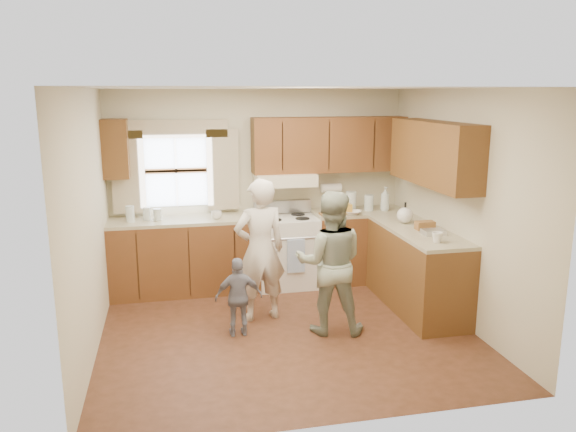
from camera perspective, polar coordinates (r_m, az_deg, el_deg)
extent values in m
plane|color=#432614|center=(6.04, -0.13, -11.58)|extent=(3.80, 3.80, 0.00)
plane|color=white|center=(5.51, -0.15, 12.88)|extent=(3.80, 3.80, 0.00)
plane|color=beige|center=(7.33, -2.98, 2.96)|extent=(3.80, 0.00, 3.80)
plane|color=beige|center=(4.01, 5.09, -5.19)|extent=(3.80, 0.00, 3.80)
plane|color=beige|center=(5.58, -19.60, -0.80)|extent=(0.00, 3.50, 3.50)
plane|color=beige|center=(6.31, 16.99, 0.86)|extent=(0.00, 3.50, 3.50)
cube|color=#40270D|center=(7.13, -10.41, -4.10)|extent=(1.82, 0.60, 0.90)
cube|color=#40270D|center=(7.54, 7.20, -3.09)|extent=(1.22, 0.60, 0.90)
cube|color=#472510|center=(6.65, 12.93, -5.44)|extent=(0.60, 1.65, 0.90)
cube|color=tan|center=(7.02, -10.56, -0.42)|extent=(1.82, 0.60, 0.04)
cube|color=tan|center=(7.42, 7.30, 0.40)|extent=(1.22, 0.60, 0.04)
cube|color=tan|center=(6.53, 13.13, -1.51)|extent=(0.60, 1.65, 0.04)
cube|color=#40270D|center=(7.30, 4.22, 7.26)|extent=(2.00, 0.33, 0.70)
cube|color=#472510|center=(7.03, -17.12, 6.54)|extent=(0.30, 0.33, 0.70)
cube|color=#472510|center=(6.44, 14.61, 6.18)|extent=(0.33, 1.65, 0.70)
cube|color=beige|center=(7.15, -0.32, 3.74)|extent=(0.76, 0.45, 0.15)
cube|color=silver|center=(7.19, -11.30, 4.56)|extent=(0.90, 0.03, 0.90)
cube|color=#F9B749|center=(7.15, -15.95, 4.28)|extent=(0.40, 0.05, 1.02)
cube|color=#F9B749|center=(7.17, -6.64, 4.70)|extent=(0.40, 0.05, 1.02)
cube|color=#F9B749|center=(7.09, -11.47, 8.67)|extent=(1.30, 0.05, 0.22)
cylinder|color=white|center=(7.45, 4.38, 2.86)|extent=(0.27, 0.12, 0.12)
imported|color=silver|center=(6.92, -7.28, 0.11)|extent=(0.15, 0.15, 0.10)
imported|color=silver|center=(7.43, 9.83, 1.74)|extent=(0.14, 0.14, 0.32)
imported|color=silver|center=(7.16, 6.62, 0.34)|extent=(0.27, 0.27, 0.05)
imported|color=silver|center=(6.00, 14.92, -2.11)|extent=(0.14, 0.14, 0.11)
cylinder|color=silver|center=(6.96, -15.75, 0.20)|extent=(0.10, 0.10, 0.20)
cylinder|color=silver|center=(7.00, -14.15, 0.21)|extent=(0.09, 0.09, 0.16)
cube|color=olive|center=(7.12, 4.34, 0.20)|extent=(0.26, 0.20, 0.02)
cube|color=gold|center=(7.23, 5.54, 0.77)|extent=(0.22, 0.15, 0.12)
cylinder|color=silver|center=(7.38, 6.42, 1.50)|extent=(0.14, 0.14, 0.25)
cylinder|color=silver|center=(7.43, 8.22, 1.34)|extent=(0.12, 0.12, 0.21)
sphere|color=silver|center=(6.79, 11.79, 0.08)|extent=(0.19, 0.19, 0.19)
cube|color=olive|center=(6.52, 13.74, -0.94)|extent=(0.21, 0.12, 0.10)
cube|color=silver|center=(6.32, 14.56, -1.59)|extent=(0.24, 0.17, 0.06)
cylinder|color=silver|center=(6.97, -13.13, 0.15)|extent=(0.10, 0.10, 0.14)
cube|color=silver|center=(7.26, -0.16, -3.60)|extent=(0.76, 0.64, 0.90)
cube|color=#B7B7BC|center=(7.38, -0.59, 0.98)|extent=(0.76, 0.10, 0.16)
cylinder|color=#B7B7BC|center=(6.89, 0.39, -2.33)|extent=(0.68, 0.03, 0.03)
cube|color=#4D75B4|center=(6.94, 0.82, -4.10)|extent=(0.22, 0.02, 0.42)
cylinder|color=black|center=(7.23, -1.76, 0.04)|extent=(0.18, 0.18, 0.01)
cylinder|color=black|center=(7.30, 1.02, 0.17)|extent=(0.18, 0.18, 0.01)
cylinder|color=black|center=(6.99, -1.39, -0.39)|extent=(0.18, 0.18, 0.01)
cylinder|color=black|center=(7.06, 1.48, -0.25)|extent=(0.18, 0.18, 0.01)
imported|color=beige|center=(6.10, -2.87, -3.47)|extent=(0.62, 0.46, 1.57)
imported|color=#2A422A|center=(5.80, 4.30, -4.75)|extent=(0.85, 0.73, 1.50)
imported|color=gray|center=(5.81, -5.02, -8.20)|extent=(0.49, 0.21, 0.83)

